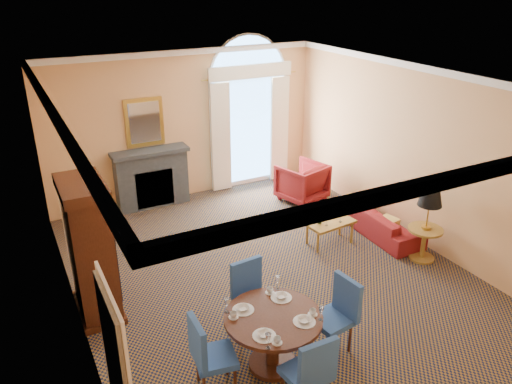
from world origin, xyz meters
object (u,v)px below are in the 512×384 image
sofa (382,223)px  armchair (302,182)px  dining_table (273,329)px  armoire (91,252)px  side_table (428,216)px  coffee_table (330,223)px

sofa → armchair: bearing=14.7°
sofa → dining_table: bearing=122.1°
armoire → sofa: bearing=-1.3°
side_table → coffee_table: bearing=133.3°
armchair → side_table: 3.17m
armoire → armchair: 5.21m
armchair → side_table: bearing=83.6°
armchair → dining_table: bearing=37.5°
armoire → dining_table: (1.72, -2.19, -0.42)m
dining_table → coffee_table: 3.35m
armchair → coffee_table: bearing=56.2°
sofa → armchair: (-0.48, 2.09, 0.17)m
side_table → armoire: bearing=168.0°
sofa → armchair: 2.15m
armoire → sofa: size_ratio=1.18×
coffee_table → side_table: size_ratio=0.72×
armoire → dining_table: bearing=-51.9°
side_table → dining_table: bearing=-163.6°
dining_table → armchair: dining_table is taller
armoire → sofa: armoire is taller
dining_table → armchair: size_ratio=1.32×
side_table → sofa: bearing=92.8°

